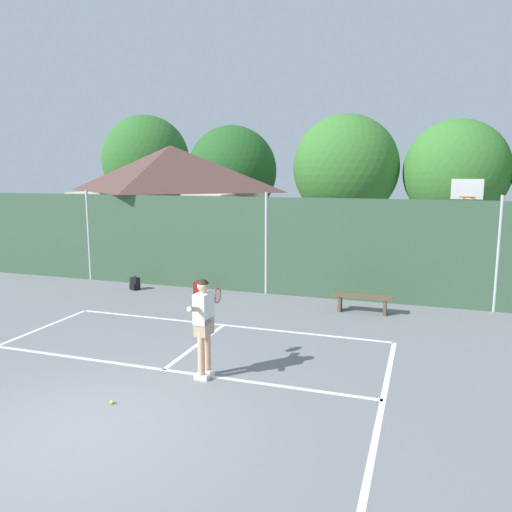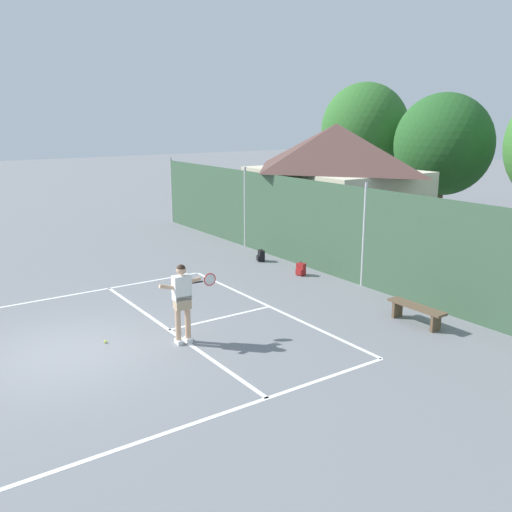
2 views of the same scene
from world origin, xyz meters
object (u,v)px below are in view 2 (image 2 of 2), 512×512
object	(u,v)px
tennis_player	(182,296)
courtside_bench	(416,310)
tennis_ball	(105,342)
backpack_black	(261,256)
backpack_red	(301,269)

from	to	relation	value
tennis_player	courtside_bench	xyz separation A→B (m)	(2.23, 5.33, -0.75)
tennis_ball	courtside_bench	size ratio (longest dim) A/B	0.04
backpack_black	backpack_red	world-z (taller)	same
tennis_ball	backpack_black	distance (m)	8.28
backpack_black	backpack_red	distance (m)	2.22
tennis_ball	courtside_bench	distance (m)	7.56
backpack_black	backpack_red	size ratio (longest dim) A/B	1.00
backpack_black	backpack_red	bearing A→B (deg)	0.84
tennis_ball	courtside_bench	world-z (taller)	courtside_bench
backpack_black	tennis_ball	bearing A→B (deg)	-60.54
tennis_ball	backpack_black	bearing A→B (deg)	119.46
courtside_bench	tennis_player	bearing A→B (deg)	-112.68
tennis_player	tennis_ball	size ratio (longest dim) A/B	28.10
tennis_player	backpack_red	size ratio (longest dim) A/B	4.01
tennis_ball	backpack_black	size ratio (longest dim) A/B	0.14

